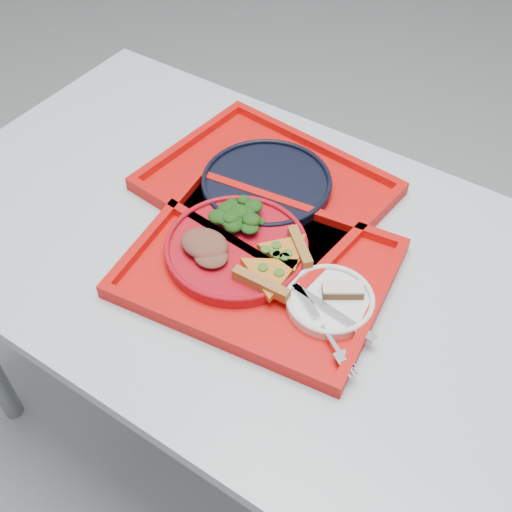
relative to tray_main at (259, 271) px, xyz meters
name	(u,v)px	position (x,y,z in m)	size (l,w,h in m)	color
ground	(293,457)	(0.08, 0.05, -0.76)	(10.00, 10.00, 0.00)	gray
table	(308,300)	(0.08, 0.05, -0.08)	(1.60, 0.80, 0.75)	silver
tray_main	(259,271)	(0.00, 0.00, 0.00)	(0.45, 0.35, 0.01)	red
tray_far	(266,190)	(-0.11, 0.19, 0.00)	(0.45, 0.35, 0.01)	red
dinner_plate	(237,249)	(-0.06, 0.01, 0.02)	(0.26, 0.26, 0.02)	#AA0B17
side_plate	(330,302)	(0.15, 0.00, 0.01)	(0.15, 0.15, 0.01)	white
navy_plate	(267,184)	(-0.11, 0.19, 0.01)	(0.26, 0.26, 0.02)	black
pizza_slice_a	(270,272)	(0.03, -0.02, 0.03)	(0.12, 0.11, 0.02)	gold
pizza_slice_b	(286,250)	(0.03, 0.04, 0.03)	(0.11, 0.09, 0.02)	gold
salad_heap	(242,214)	(-0.08, 0.07, 0.04)	(0.08, 0.07, 0.04)	black
meat_portion	(205,244)	(-0.10, -0.03, 0.04)	(0.09, 0.07, 0.03)	brown
dessert_bar	(343,290)	(0.16, 0.02, 0.03)	(0.07, 0.06, 0.02)	#472C17
knife	(329,309)	(0.15, -0.02, 0.02)	(0.18, 0.02, 0.01)	silver
fork	(321,325)	(0.16, -0.06, 0.02)	(0.18, 0.02, 0.01)	silver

